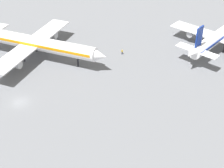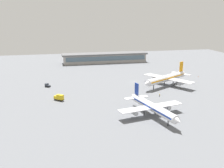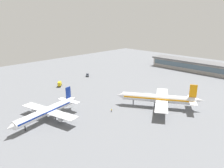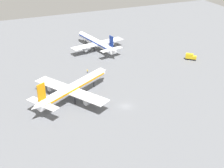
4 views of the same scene
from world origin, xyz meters
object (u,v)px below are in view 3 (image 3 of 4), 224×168
Objects in this scene: airplane_taxiing at (159,98)px; ground_crew_worker at (112,110)px; baggage_tug at (87,75)px; catering_truck at (60,84)px; airplane_at_gate at (47,111)px.

airplane_taxiing reaches higher than ground_crew_worker.
ground_crew_worker is at bearing -168.14° from baggage_tug.
airplane_taxiing is 76.56m from baggage_tug.
baggage_tug is 71.00m from ground_crew_worker.
baggage_tug reaches higher than ground_crew_worker.
ground_crew_worker is (-55.35, 5.28, -0.85)m from catering_truck.
airplane_at_gate reaches higher than catering_truck.
ground_crew_worker is at bearing 139.33° from airplane_at_gate.
airplane_taxiing is 26.03m from ground_crew_worker.
airplane_at_gate is 23.59× the size of ground_crew_worker.
ground_crew_worker is at bearing -143.66° from catering_truck.
baggage_tug is 2.24× the size of ground_crew_worker.
airplane_at_gate is 31.28m from ground_crew_worker.
airplane_taxiing is (-28.37, -49.15, 0.55)m from airplane_at_gate.
ground_crew_worker is at bearing 26.68° from airplane_taxiing.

